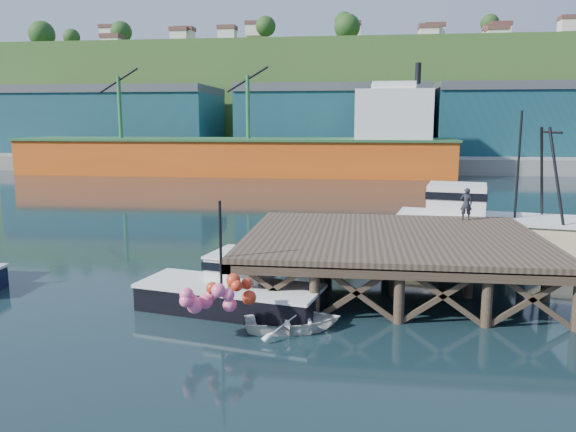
% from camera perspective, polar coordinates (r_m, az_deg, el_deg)
% --- Properties ---
extents(ground, '(300.00, 300.00, 0.00)m').
position_cam_1_polar(ground, '(24.42, -2.69, -6.43)').
color(ground, black).
rests_on(ground, ground).
extents(wharf, '(12.00, 10.00, 2.62)m').
position_cam_1_polar(wharf, '(23.48, 10.55, -2.36)').
color(wharf, brown).
rests_on(wharf, ground).
extents(far_quay, '(160.00, 40.00, 2.00)m').
position_cam_1_polar(far_quay, '(93.39, 4.67, 6.01)').
color(far_quay, gray).
rests_on(far_quay, ground).
extents(warehouse_left, '(32.00, 16.00, 9.00)m').
position_cam_1_polar(warehouse_left, '(96.39, -16.97, 9.01)').
color(warehouse_left, '#1B4F5A').
rests_on(warehouse_left, far_quay).
extents(warehouse_mid, '(28.00, 16.00, 9.00)m').
position_cam_1_polar(warehouse_mid, '(88.22, 4.58, 9.38)').
color(warehouse_mid, '#1B4F5A').
rests_on(warehouse_mid, far_quay).
extents(warehouse_right, '(30.00, 16.00, 9.00)m').
position_cam_1_polar(warehouse_right, '(91.87, 23.84, 8.61)').
color(warehouse_right, '#1B4F5A').
rests_on(warehouse_right, far_quay).
extents(cargo_ship, '(55.50, 10.00, 13.75)m').
position_cam_1_polar(cargo_ship, '(72.30, -2.85, 6.84)').
color(cargo_ship, '#E65815').
rests_on(cargo_ship, ground).
extents(hillside, '(220.00, 50.00, 22.00)m').
position_cam_1_polar(hillside, '(123.27, 5.37, 11.50)').
color(hillside, '#2D511E').
rests_on(hillside, ground).
extents(boat_black, '(6.98, 5.78, 4.09)m').
position_cam_1_polar(boat_black, '(20.64, -5.60, -7.31)').
color(boat_black, black).
rests_on(boat_black, ground).
extents(trawler, '(11.43, 5.98, 7.28)m').
position_cam_1_polar(trawler, '(30.96, 20.69, -0.78)').
color(trawler, beige).
rests_on(trawler, ground).
extents(dinghy, '(3.66, 3.01, 0.66)m').
position_cam_1_polar(dinghy, '(18.58, 0.49, -10.56)').
color(dinghy, white).
rests_on(dinghy, ground).
extents(dockworker, '(0.58, 0.40, 1.53)m').
position_cam_1_polar(dockworker, '(27.82, 17.65, 1.18)').
color(dockworker, black).
rests_on(dockworker, wharf).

